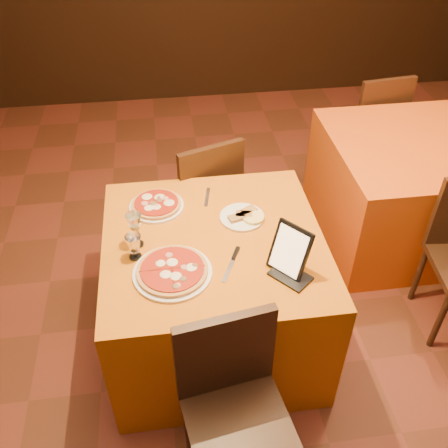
{
  "coord_description": "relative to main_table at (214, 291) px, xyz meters",
  "views": [
    {
      "loc": [
        -0.3,
        -1.55,
        2.39
      ],
      "look_at": [
        -0.05,
        0.28,
        0.86
      ],
      "focal_mm": 40.0,
      "sensor_mm": 36.0,
      "label": 1
    }
  ],
  "objects": [
    {
      "name": "cutlet_dish",
      "position": [
        0.17,
        0.14,
        0.39
      ],
      "size": [
        0.23,
        0.23,
        0.03
      ],
      "rotation": [
        0.0,
        0.0,
        0.22
      ],
      "color": "white",
      "rests_on": "main_table"
    },
    {
      "name": "chair_main_near",
      "position": [
        0.0,
        -0.82,
        0.08
      ],
      "size": [
        0.51,
        0.51,
        0.91
      ],
      "primitive_type": null,
      "rotation": [
        0.0,
        0.0,
        0.16
      ],
      "color": "#30210F",
      "rests_on": "floor"
    },
    {
      "name": "tablet",
      "position": [
        0.32,
        -0.26,
        0.49
      ],
      "size": [
        0.19,
        0.2,
        0.23
      ],
      "primitive_type": "cube",
      "rotation": [
        -0.35,
        0.0,
        -0.87
      ],
      "color": "black",
      "rests_on": "main_table"
    },
    {
      "name": "pizza_near",
      "position": [
        -0.22,
        -0.21,
        0.39
      ],
      "size": [
        0.37,
        0.37,
        0.03
      ],
      "rotation": [
        0.0,
        0.0,
        -0.39
      ],
      "color": "white",
      "rests_on": "main_table"
    },
    {
      "name": "chair_side_far",
      "position": [
        1.43,
        1.56,
        0.08
      ],
      "size": [
        0.46,
        0.46,
        0.91
      ],
      "primitive_type": null,
      "rotation": [
        0.0,
        0.0,
        3.26
      ],
      "color": "black",
      "rests_on": "floor"
    },
    {
      "name": "side_table",
      "position": [
        1.43,
        0.75,
        0.0
      ],
      "size": [
        1.1,
        1.1,
        0.75
      ],
      "primitive_type": "cube",
      "color": "#D8520D",
      "rests_on": "floor"
    },
    {
      "name": "knife",
      "position": [
        0.06,
        -0.2,
        0.38
      ],
      "size": [
        0.11,
        0.21,
        0.01
      ],
      "primitive_type": "cube",
      "rotation": [
        0.0,
        0.0,
        1.13
      ],
      "color": "#A9A9B0",
      "rests_on": "main_table"
    },
    {
      "name": "main_table",
      "position": [
        0.0,
        0.0,
        0.0
      ],
      "size": [
        1.1,
        1.1,
        0.75
      ],
      "primitive_type": "cube",
      "color": "#C6670C",
      "rests_on": "floor"
    },
    {
      "name": "chair_main_far",
      "position": [
        0.0,
        0.79,
        0.08
      ],
      "size": [
        0.5,
        0.5,
        0.91
      ],
      "primitive_type": null,
      "rotation": [
        0.0,
        0.0,
        3.48
      ],
      "color": "black",
      "rests_on": "floor"
    },
    {
      "name": "floor",
      "position": [
        0.1,
        -0.3,
        -0.38
      ],
      "size": [
        6.0,
        7.0,
        0.01
      ],
      "primitive_type": "cube",
      "color": "#5E2D19",
      "rests_on": "ground"
    },
    {
      "name": "fork_far",
      "position": [
        0.01,
        0.35,
        0.38
      ],
      "size": [
        0.05,
        0.17,
        0.01
      ],
      "primitive_type": "cube",
      "rotation": [
        0.0,
        0.0,
        1.37
      ],
      "color": "#A4A5AB",
      "rests_on": "main_table"
    },
    {
      "name": "fork_near",
      "position": [
        -0.37,
        -0.19,
        0.38
      ],
      "size": [
        0.03,
        0.14,
        0.01
      ],
      "primitive_type": "cube",
      "rotation": [
        0.0,
        0.0,
        1.49
      ],
      "color": "#AAABB1",
      "rests_on": "main_table"
    },
    {
      "name": "water_glass",
      "position": [
        -0.38,
        -0.08,
        0.44
      ],
      "size": [
        0.08,
        0.08,
        0.13
      ],
      "primitive_type": null,
      "rotation": [
        0.0,
        0.0,
        -0.18
      ],
      "color": "silver",
      "rests_on": "main_table"
    },
    {
      "name": "pizza_far",
      "position": [
        -0.27,
        0.3,
        0.39
      ],
      "size": [
        0.29,
        0.29,
        0.03
      ],
      "rotation": [
        0.0,
        0.0,
        0.09
      ],
      "color": "white",
      "rests_on": "main_table"
    },
    {
      "name": "wine_glass",
      "position": [
        -0.37,
        0.01,
        0.47
      ],
      "size": [
        0.08,
        0.08,
        0.19
      ],
      "primitive_type": null,
      "rotation": [
        0.0,
        0.0,
        -0.19
      ],
      "color": "#E3D481",
      "rests_on": "main_table"
    }
  ]
}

